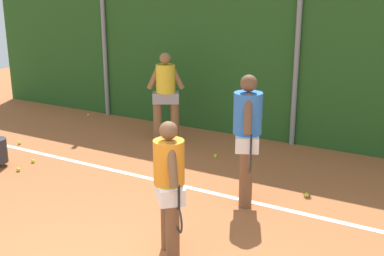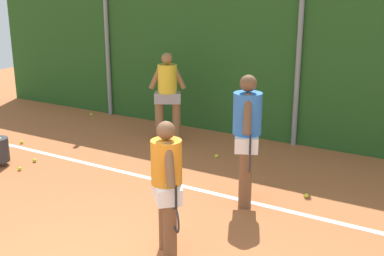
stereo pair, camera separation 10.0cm
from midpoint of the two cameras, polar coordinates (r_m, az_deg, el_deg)
The scene contains 14 objects.
ground_plane at distance 6.40m, azimuth -1.31°, elevation -12.18°, with size 24.73×24.73×0.00m, color #A85B33.
hedge_fence_backdrop at distance 9.69m, azimuth 12.12°, elevation 8.27°, with size 16.07×0.25×3.49m, color #23511E.
fence_post_left at distance 11.79m, azimuth -10.42°, elevation 10.13°, with size 0.10×0.10×3.64m, color gray.
fence_post_center at distance 9.51m, azimuth 11.81°, elevation 8.59°, with size 0.10×0.10×3.64m, color gray.
court_baseline_paint at distance 7.42m, azimuth 3.90°, elevation -7.97°, with size 11.75×0.10×0.01m, color white.
player_foreground_near at distance 5.55m, azimuth -3.17°, elevation -6.39°, with size 0.60×0.55×1.63m.
player_midcourt at distance 6.93m, azimuth 6.03°, elevation -0.53°, with size 0.52×0.77×1.88m.
player_backcourt_far at distance 9.76m, azimuth -3.36°, elevation 4.21°, with size 0.66×0.53×1.78m.
tennis_ball_1 at distance 9.00m, azimuth 2.43°, elevation -3.26°, with size 0.07×0.07×0.07m, color #CCDB33.
tennis_ball_2 at distance 8.87m, azimuth -19.85°, elevation -4.57°, with size 0.07×0.07×0.07m, color #CCDB33.
tennis_ball_4 at distance 7.57m, azimuth 12.81°, elevation -7.60°, with size 0.07×0.07×0.07m, color #CCDB33.
tennis_ball_5 at distance 9.19m, azimuth -18.30°, elevation -3.67°, with size 0.07×0.07×0.07m, color #CCDB33.
tennis_ball_10 at distance 12.04m, azimuth -12.20°, elevation 1.49°, with size 0.07×0.07×0.07m, color #CCDB33.
tennis_ball_11 at distance 10.31m, azimuth -19.72°, elevation -1.64°, with size 0.07×0.07×0.07m, color #CCDB33.
Camera 1 is at (2.87, -3.02, 3.07)m, focal length 45.86 mm.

